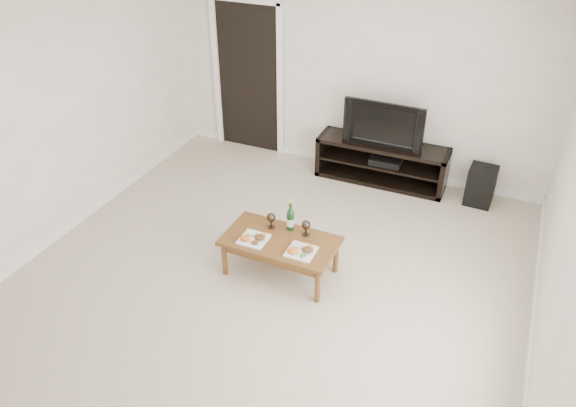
# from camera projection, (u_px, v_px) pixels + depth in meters

# --- Properties ---
(floor) EXTENTS (5.50, 5.50, 0.00)m
(floor) POSITION_uv_depth(u_px,v_px,m) (266.00, 285.00, 5.66)
(floor) COLOR #BCB398
(floor) RESTS_ON ground
(back_wall) EXTENTS (5.00, 0.04, 2.60)m
(back_wall) POSITION_uv_depth(u_px,v_px,m) (358.00, 74.00, 7.10)
(back_wall) COLOR white
(back_wall) RESTS_ON ground
(ceiling) EXTENTS (5.00, 5.50, 0.04)m
(ceiling) POSITION_uv_depth(u_px,v_px,m) (258.00, 21.00, 4.25)
(ceiling) COLOR white
(ceiling) RESTS_ON back_wall
(doorway) EXTENTS (0.90, 0.02, 2.05)m
(doorway) POSITION_uv_depth(u_px,v_px,m) (248.00, 79.00, 7.75)
(doorway) COLOR black
(doorway) RESTS_ON ground
(media_console) EXTENTS (1.68, 0.45, 0.55)m
(media_console) POSITION_uv_depth(u_px,v_px,m) (381.00, 162.00, 7.28)
(media_console) COLOR black
(media_console) RESTS_ON ground
(television) EXTENTS (1.02, 0.15, 0.59)m
(television) POSITION_uv_depth(u_px,v_px,m) (385.00, 122.00, 6.97)
(television) COLOR black
(television) RESTS_ON media_console
(av_receiver) EXTENTS (0.41, 0.31, 0.08)m
(av_receiver) POSITION_uv_depth(u_px,v_px,m) (386.00, 160.00, 7.22)
(av_receiver) COLOR black
(av_receiver) RESTS_ON media_console
(subwoofer) EXTENTS (0.34, 0.34, 0.48)m
(subwoofer) POSITION_uv_depth(u_px,v_px,m) (481.00, 186.00, 6.85)
(subwoofer) COLOR black
(subwoofer) RESTS_ON ground
(coffee_table) EXTENTS (1.15, 0.64, 0.42)m
(coffee_table) POSITION_uv_depth(u_px,v_px,m) (280.00, 256.00, 5.72)
(coffee_table) COLOR brown
(coffee_table) RESTS_ON ground
(plate_left) EXTENTS (0.27, 0.27, 0.07)m
(plate_left) POSITION_uv_depth(u_px,v_px,m) (254.00, 237.00, 5.58)
(plate_left) COLOR white
(plate_left) RESTS_ON coffee_table
(plate_right) EXTENTS (0.27, 0.27, 0.07)m
(plate_right) POSITION_uv_depth(u_px,v_px,m) (301.00, 250.00, 5.41)
(plate_right) COLOR white
(plate_right) RESTS_ON coffee_table
(wine_bottle) EXTENTS (0.07, 0.07, 0.35)m
(wine_bottle) POSITION_uv_depth(u_px,v_px,m) (290.00, 215.00, 5.67)
(wine_bottle) COLOR black
(wine_bottle) RESTS_ON coffee_table
(goblet_left) EXTENTS (0.09, 0.09, 0.17)m
(goblet_left) POSITION_uv_depth(u_px,v_px,m) (271.00, 220.00, 5.74)
(goblet_left) COLOR #34281C
(goblet_left) RESTS_ON coffee_table
(goblet_right) EXTENTS (0.09, 0.09, 0.17)m
(goblet_right) POSITION_uv_depth(u_px,v_px,m) (306.00, 228.00, 5.63)
(goblet_right) COLOR #34281C
(goblet_right) RESTS_ON coffee_table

